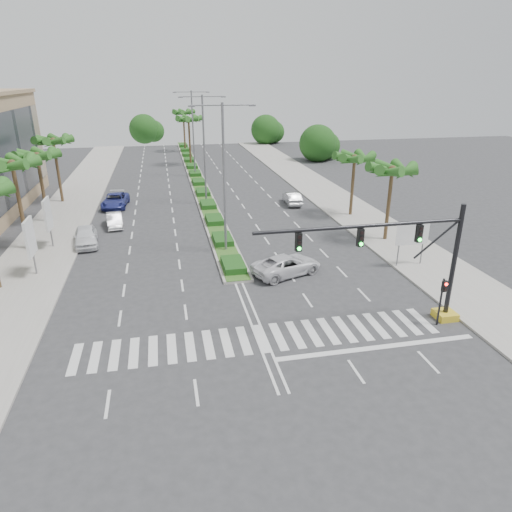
# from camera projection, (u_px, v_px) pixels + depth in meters

# --- Properties ---
(ground) EXTENTS (160.00, 160.00, 0.00)m
(ground) POSITION_uv_depth(u_px,v_px,m) (261.00, 338.00, 25.77)
(ground) COLOR #333335
(ground) RESTS_ON ground
(footpath_right) EXTENTS (6.00, 120.00, 0.15)m
(footpath_right) POSITION_uv_depth(u_px,v_px,m) (364.00, 220.00, 46.83)
(footpath_right) COLOR gray
(footpath_right) RESTS_ON ground
(footpath_left) EXTENTS (6.00, 120.00, 0.15)m
(footpath_left) POSITION_uv_depth(u_px,v_px,m) (50.00, 240.00, 41.10)
(footpath_left) COLOR gray
(footpath_left) RESTS_ON ground
(median) EXTENTS (2.20, 75.00, 0.20)m
(median) POSITION_uv_depth(u_px,v_px,m) (196.00, 177.00, 66.73)
(median) COLOR gray
(median) RESTS_ON ground
(median_grass) EXTENTS (1.80, 75.00, 0.04)m
(median_grass) POSITION_uv_depth(u_px,v_px,m) (196.00, 176.00, 66.68)
(median_grass) COLOR #2C5C1F
(median_grass) RESTS_ON median
(signal_gantry) EXTENTS (12.60, 1.20, 7.20)m
(signal_gantry) POSITION_uv_depth(u_px,v_px,m) (419.00, 269.00, 26.25)
(signal_gantry) COLOR gold
(signal_gantry) RESTS_ON ground
(pedestrian_signal) EXTENTS (0.28, 0.36, 3.00)m
(pedestrian_signal) POSITION_uv_depth(u_px,v_px,m) (442.00, 294.00, 26.41)
(pedestrian_signal) COLOR black
(pedestrian_signal) RESTS_ON ground
(direction_sign) EXTENTS (2.70, 0.11, 3.40)m
(direction_sign) POSITION_uv_depth(u_px,v_px,m) (412.00, 237.00, 34.70)
(direction_sign) COLOR slate
(direction_sign) RESTS_ON ground
(billboard_near) EXTENTS (0.18, 2.10, 4.35)m
(billboard_near) POSITION_uv_depth(u_px,v_px,m) (30.00, 238.00, 32.88)
(billboard_near) COLOR slate
(billboard_near) RESTS_ON ground
(billboard_far) EXTENTS (0.18, 2.10, 4.35)m
(billboard_far) POSITION_uv_depth(u_px,v_px,m) (48.00, 215.00, 38.35)
(billboard_far) COLOR slate
(billboard_far) RESTS_ON ground
(palm_left_mid) EXTENTS (4.57, 4.68, 7.95)m
(palm_left_mid) POSITION_uv_depth(u_px,v_px,m) (13.00, 167.00, 36.46)
(palm_left_mid) COLOR brown
(palm_left_mid) RESTS_ON ground
(palm_left_far) EXTENTS (4.57, 4.68, 7.35)m
(palm_left_far) POSITION_uv_depth(u_px,v_px,m) (37.00, 158.00, 43.96)
(palm_left_far) COLOR brown
(palm_left_far) RESTS_ON ground
(palm_left_end) EXTENTS (4.57, 4.68, 7.75)m
(palm_left_end) POSITION_uv_depth(u_px,v_px,m) (53.00, 143.00, 51.11)
(palm_left_end) COLOR brown
(palm_left_end) RESTS_ON ground
(palm_right_near) EXTENTS (4.57, 4.68, 7.05)m
(palm_right_near) POSITION_uv_depth(u_px,v_px,m) (392.00, 172.00, 38.98)
(palm_right_near) COLOR brown
(palm_right_near) RESTS_ON ground
(palm_right_far) EXTENTS (4.57, 4.68, 6.75)m
(palm_right_far) POSITION_uv_depth(u_px,v_px,m) (355.00, 160.00, 46.38)
(palm_right_far) COLOR brown
(palm_right_far) RESTS_ON ground
(palm_median_a) EXTENTS (4.57, 4.68, 8.05)m
(palm_median_a) POSITION_uv_depth(u_px,v_px,m) (189.00, 121.00, 73.24)
(palm_median_a) COLOR brown
(palm_median_a) RESTS_ON ground
(palm_median_b) EXTENTS (4.57, 4.68, 8.05)m
(palm_median_b) POSITION_uv_depth(u_px,v_px,m) (183.00, 114.00, 86.90)
(palm_median_b) COLOR brown
(palm_median_b) RESTS_ON ground
(streetlight_near) EXTENTS (5.10, 0.25, 12.00)m
(streetlight_near) POSITION_uv_depth(u_px,v_px,m) (224.00, 171.00, 36.03)
(streetlight_near) COLOR slate
(streetlight_near) RESTS_ON ground
(streetlight_mid) EXTENTS (5.10, 0.25, 12.00)m
(streetlight_mid) POSITION_uv_depth(u_px,v_px,m) (204.00, 144.00, 50.60)
(streetlight_mid) COLOR slate
(streetlight_mid) RESTS_ON ground
(streetlight_far) EXTENTS (5.10, 0.25, 12.00)m
(streetlight_far) POSITION_uv_depth(u_px,v_px,m) (193.00, 129.00, 65.18)
(streetlight_far) COLOR slate
(streetlight_far) RESTS_ON ground
(car_parked_a) EXTENTS (2.52, 4.96, 1.62)m
(car_parked_a) POSITION_uv_depth(u_px,v_px,m) (86.00, 236.00, 39.77)
(car_parked_a) COLOR white
(car_parked_a) RESTS_ON ground
(car_parked_b) EXTENTS (1.88, 4.17, 1.33)m
(car_parked_b) POSITION_uv_depth(u_px,v_px,m) (114.00, 220.00, 44.77)
(car_parked_b) COLOR silver
(car_parked_b) RESTS_ON ground
(car_parked_c) EXTENTS (3.00, 5.69, 1.53)m
(car_parked_c) POSITION_uv_depth(u_px,v_px,m) (115.00, 201.00, 51.42)
(car_parked_c) COLOR navy
(car_parked_c) RESTS_ON ground
(car_parked_d) EXTENTS (2.36, 4.79, 1.34)m
(car_parked_d) POSITION_uv_depth(u_px,v_px,m) (114.00, 199.00, 52.25)
(car_parked_d) COLOR silver
(car_parked_d) RESTS_ON ground
(car_crossing) EXTENTS (5.88, 4.17, 1.49)m
(car_crossing) POSITION_uv_depth(u_px,v_px,m) (287.00, 265.00, 33.90)
(car_crossing) COLOR silver
(car_crossing) RESTS_ON ground
(car_right) EXTENTS (1.83, 4.47, 1.44)m
(car_right) POSITION_uv_depth(u_px,v_px,m) (292.00, 198.00, 52.60)
(car_right) COLOR #ACACB1
(car_right) RESTS_ON ground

